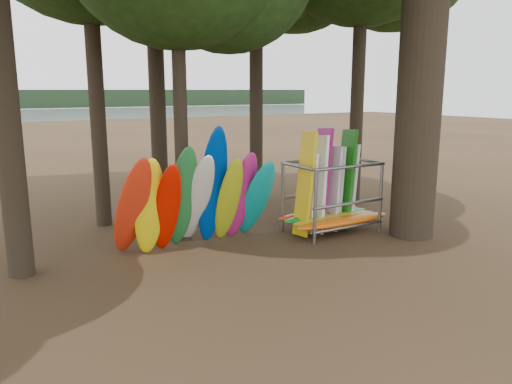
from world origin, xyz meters
TOP-DOWN VIEW (x-y plane):
  - ground at (0.00, 0.00)m, footprint 120.00×120.00m
  - lake at (0.00, 60.00)m, footprint 160.00×160.00m
  - kayak_row at (-1.52, 1.97)m, footprint 4.20×2.09m
  - storage_rack at (2.39, 1.53)m, footprint 3.20×1.59m

SIDE VIEW (x-z plane):
  - ground at x=0.00m, z-range 0.00..0.00m
  - lake at x=0.00m, z-range 0.00..0.00m
  - storage_rack at x=2.39m, z-range -0.52..2.40m
  - kayak_row at x=-1.52m, z-range -0.36..2.89m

